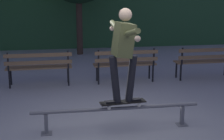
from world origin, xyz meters
TOP-DOWN VIEW (x-y plane):
  - ground_plane at (0.00, 0.00)m, footprint 90.00×90.00m
  - hedge_backdrop at (0.00, 8.88)m, footprint 24.00×1.20m
  - grind_rail at (-0.00, 0.21)m, footprint 2.87×0.18m
  - skateboard at (0.11, 0.21)m, footprint 0.80×0.29m
  - skateboarder at (0.11, 0.21)m, footprint 0.63×1.40m
  - park_bench_left_center at (-1.41, 3.09)m, footprint 1.61×0.43m
  - park_bench_right_center at (0.74, 3.09)m, footprint 1.61×0.43m
  - park_bench_rightmost at (2.89, 3.09)m, footprint 1.61×0.43m

SIDE VIEW (x-z plane):
  - ground_plane at x=0.00m, z-range 0.00..0.00m
  - grind_rail at x=0.00m, z-range 0.11..0.52m
  - skateboard at x=0.11m, z-range 0.43..0.52m
  - park_bench_left_center at x=-1.41m, z-range 0.10..0.98m
  - park_bench_right_center at x=0.74m, z-range 0.10..0.98m
  - park_bench_rightmost at x=2.89m, z-range 0.10..0.98m
  - hedge_backdrop at x=0.00m, z-range 0.00..2.63m
  - skateboarder at x=0.11m, z-range 0.63..2.19m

